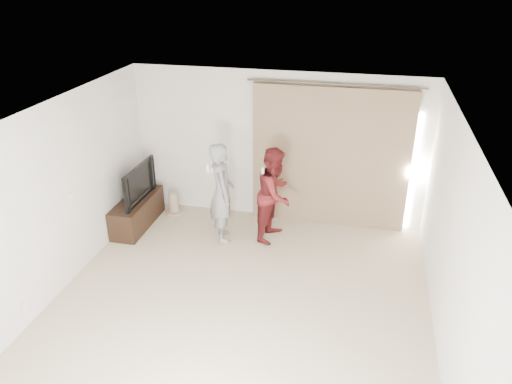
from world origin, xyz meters
TOP-DOWN VIEW (x-y plane):
  - floor at (0.00, 0.00)m, footprint 5.50×5.50m
  - wall_back at (0.00, 2.75)m, footprint 5.00×0.04m
  - wall_left at (-2.50, -0.00)m, footprint 0.04×5.50m
  - ceiling at (0.00, 0.00)m, footprint 5.00×5.50m
  - curtain at (0.91, 2.68)m, footprint 2.80×0.11m
  - tv_console at (-2.27, 1.85)m, footprint 0.45×1.30m
  - tv at (-2.27, 1.85)m, footprint 0.16×1.08m
  - scratching_post at (-1.82, 2.40)m, footprint 0.31×0.31m
  - person_man at (-0.70, 1.75)m, footprint 0.61×0.72m
  - person_woman at (0.11, 2.00)m, footprint 0.74×0.87m

SIDE VIEW (x-z plane):
  - floor at x=0.00m, z-range 0.00..0.00m
  - scratching_post at x=-1.82m, z-range -0.04..0.38m
  - tv_console at x=-2.27m, z-range 0.00..0.50m
  - person_woman at x=0.11m, z-range 0.00..1.56m
  - tv at x=-2.27m, z-range 0.50..1.12m
  - person_man at x=-0.70m, z-range 0.00..1.66m
  - curtain at x=0.91m, z-range -0.02..2.43m
  - wall_left at x=-2.50m, z-range 0.00..2.60m
  - wall_back at x=0.00m, z-range 0.00..2.60m
  - ceiling at x=0.00m, z-range 2.60..2.60m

